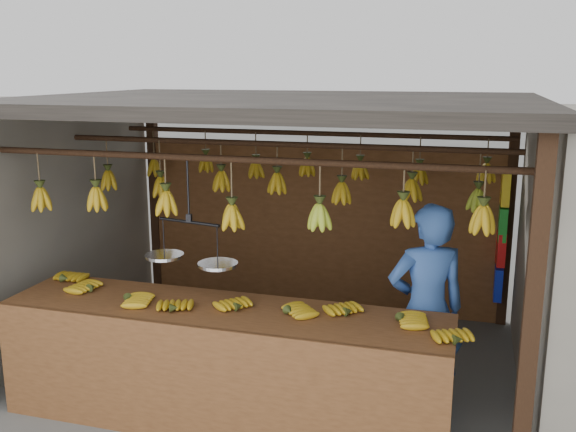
% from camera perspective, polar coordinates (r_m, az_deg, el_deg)
% --- Properties ---
extents(ground, '(80.00, 80.00, 0.00)m').
position_cam_1_polar(ground, '(6.09, -0.81, -12.63)').
color(ground, '#5B5B57').
extents(stall, '(4.30, 3.30, 2.40)m').
position_cam_1_polar(stall, '(5.85, 0.08, 6.49)').
color(stall, black).
rests_on(stall, ground).
extents(counter, '(3.50, 0.77, 0.96)m').
position_cam_1_polar(counter, '(4.77, -6.26, -10.86)').
color(counter, brown).
rests_on(counter, ground).
extents(hanging_bananas, '(3.64, 2.24, 0.39)m').
position_cam_1_polar(hanging_bananas, '(5.58, -0.83, 2.65)').
color(hanging_bananas, '#AC8212').
rests_on(hanging_bananas, ground).
extents(balance_scale, '(0.77, 0.39, 0.79)m').
position_cam_1_polar(balance_scale, '(4.90, -8.68, -3.46)').
color(balance_scale, black).
rests_on(balance_scale, ground).
extents(vendor, '(0.72, 0.61, 1.67)m').
position_cam_1_polar(vendor, '(5.03, 12.17, -8.21)').
color(vendor, '#3359A5').
rests_on(vendor, ground).
extents(bag_bundles, '(0.08, 0.26, 1.33)m').
position_cam_1_polar(bag_bundles, '(6.81, 18.47, -1.70)').
color(bag_bundles, yellow).
rests_on(bag_bundles, ground).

